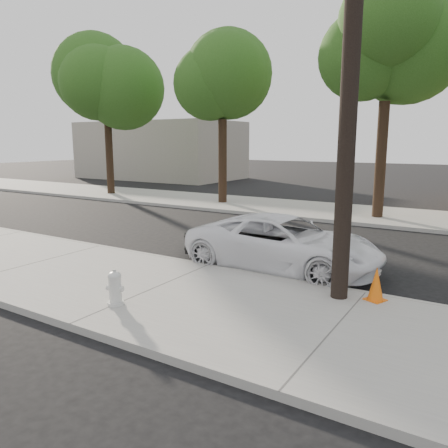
{
  "coord_description": "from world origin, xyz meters",
  "views": [
    {
      "loc": [
        6.07,
        -11.18,
        3.28
      ],
      "look_at": [
        -0.27,
        -0.92,
        1.0
      ],
      "focal_mm": 35.0,
      "sensor_mm": 36.0,
      "label": 1
    }
  ],
  "objects_px": {
    "fire_hydrant": "(115,289)",
    "traffic_cone": "(376,284)",
    "utility_pole": "(351,64)",
    "police_cruiser": "(283,243)"
  },
  "relations": [
    {
      "from": "fire_hydrant",
      "to": "traffic_cone",
      "type": "xyz_separation_m",
      "value": [
        4.26,
        2.91,
        0.01
      ]
    },
    {
      "from": "fire_hydrant",
      "to": "traffic_cone",
      "type": "bearing_deg",
      "value": 18.7
    },
    {
      "from": "utility_pole",
      "to": "police_cruiser",
      "type": "relative_size",
      "value": 1.78
    },
    {
      "from": "utility_pole",
      "to": "fire_hydrant",
      "type": "relative_size",
      "value": 13.48
    },
    {
      "from": "traffic_cone",
      "to": "fire_hydrant",
      "type": "bearing_deg",
      "value": -145.63
    },
    {
      "from": "utility_pole",
      "to": "traffic_cone",
      "type": "xyz_separation_m",
      "value": [
        0.68,
        0.2,
        -4.22
      ]
    },
    {
      "from": "utility_pole",
      "to": "fire_hydrant",
      "type": "xyz_separation_m",
      "value": [
        -3.58,
        -2.71,
        -4.23
      ]
    },
    {
      "from": "utility_pole",
      "to": "police_cruiser",
      "type": "bearing_deg",
      "value": 140.09
    },
    {
      "from": "police_cruiser",
      "to": "traffic_cone",
      "type": "height_order",
      "value": "police_cruiser"
    },
    {
      "from": "utility_pole",
      "to": "police_cruiser",
      "type": "xyz_separation_m",
      "value": [
        -2.0,
        1.67,
        -3.99
      ]
    }
  ]
}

